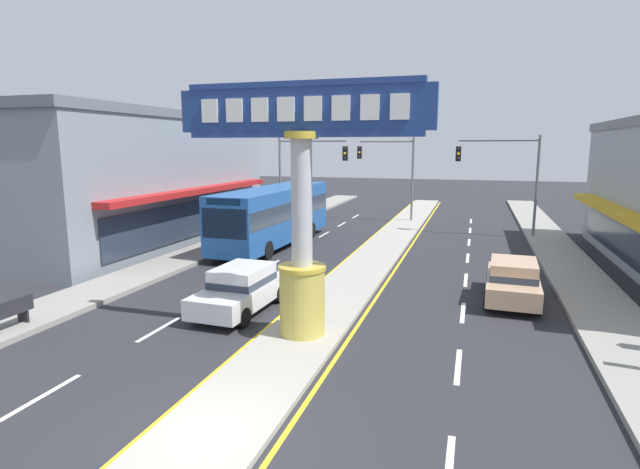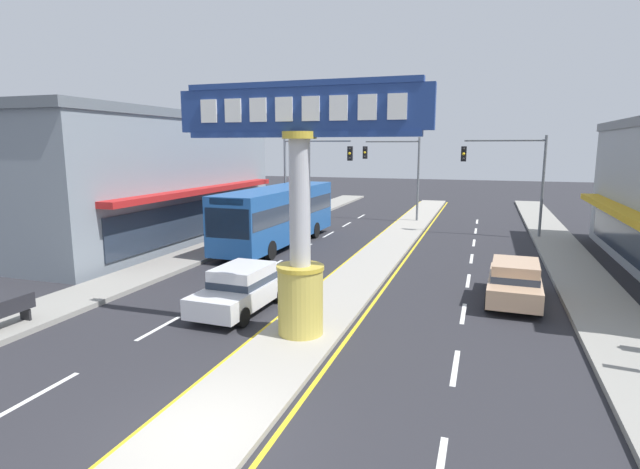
% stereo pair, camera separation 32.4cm
% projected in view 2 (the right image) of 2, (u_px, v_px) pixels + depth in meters
% --- Properties ---
extents(ground_plane, '(160.00, 160.00, 0.00)m').
position_uv_depth(ground_plane, '(202.00, 438.00, 9.65)').
color(ground_plane, '#28282D').
extents(median_strip, '(2.29, 52.00, 0.14)m').
position_uv_depth(median_strip, '(384.00, 251.00, 26.47)').
color(median_strip, '#A39E93').
rests_on(median_strip, ground).
extents(sidewalk_left, '(2.41, 60.00, 0.18)m').
position_uv_depth(sidewalk_left, '(215.00, 248.00, 27.37)').
color(sidewalk_left, gray).
rests_on(sidewalk_left, ground).
extents(sidewalk_right, '(2.41, 60.00, 0.18)m').
position_uv_depth(sidewalk_right, '(578.00, 273.00, 21.82)').
color(sidewalk_right, gray).
rests_on(sidewalk_right, ground).
extents(lane_markings, '(9.03, 52.00, 0.01)m').
position_uv_depth(lane_markings, '(379.00, 258.00, 25.21)').
color(lane_markings, silver).
rests_on(lane_markings, ground).
extents(district_sign, '(7.26, 1.38, 7.15)m').
position_uv_depth(district_sign, '(300.00, 214.00, 14.11)').
color(district_sign, gold).
rests_on(district_sign, median_strip).
extents(storefront_left, '(10.56, 19.03, 7.47)m').
position_uv_depth(storefront_left, '(127.00, 177.00, 29.88)').
color(storefront_left, gray).
rests_on(storefront_left, ground).
extents(traffic_light_left_side, '(4.86, 0.46, 6.20)m').
position_uv_depth(traffic_light_left_side, '(309.00, 166.00, 33.51)').
color(traffic_light_left_side, slate).
rests_on(traffic_light_left_side, ground).
extents(traffic_light_right_side, '(4.86, 0.46, 6.20)m').
position_uv_depth(traffic_light_right_side, '(512.00, 168.00, 30.16)').
color(traffic_light_right_side, slate).
rests_on(traffic_light_right_side, ground).
extents(traffic_light_median_far, '(4.20, 0.46, 6.20)m').
position_uv_depth(traffic_light_median_far, '(398.00, 165.00, 36.85)').
color(traffic_light_median_far, slate).
rests_on(traffic_light_median_far, ground).
extents(bus_near_right_lane, '(2.83, 11.26, 3.26)m').
position_uv_depth(bus_near_right_lane, '(278.00, 213.00, 28.14)').
color(bus_near_right_lane, '#1E5199').
rests_on(bus_near_right_lane, ground).
extents(sedan_far_right_lane, '(1.97, 4.37, 1.53)m').
position_uv_depth(sedan_far_right_lane, '(241.00, 288.00, 17.07)').
color(sedan_far_right_lane, silver).
rests_on(sedan_far_right_lane, ground).
extents(sedan_near_left_lane, '(1.98, 4.37, 1.53)m').
position_uv_depth(sedan_near_left_lane, '(515.00, 281.00, 17.94)').
color(sedan_near_left_lane, tan).
rests_on(sedan_near_left_lane, ground).
extents(street_bench, '(0.48, 1.60, 0.88)m').
position_uv_depth(street_bench, '(9.00, 312.00, 15.06)').
color(street_bench, '#232328').
rests_on(street_bench, sidewalk_left).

